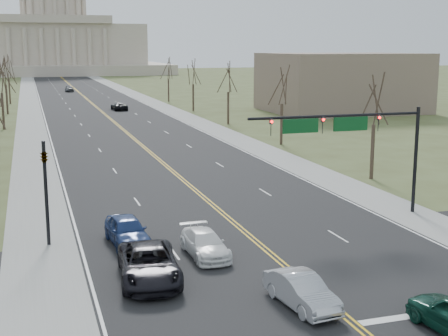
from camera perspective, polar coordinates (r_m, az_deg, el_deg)
ground at (r=27.48m, az=10.82°, el=-13.03°), size 600.00×600.00×0.00m
road at (r=133.01m, az=-12.21°, el=6.01°), size 20.00×380.00×0.01m
cross_road at (r=32.48m, az=5.77°, el=-9.03°), size 120.00×14.00×0.01m
sidewalk_left at (r=132.45m, az=-17.41°, el=5.73°), size 4.00×380.00×0.03m
sidewalk_right at (r=134.64m, az=-7.10°, el=6.23°), size 4.00×380.00×0.03m
center_line at (r=133.01m, az=-12.21°, el=6.01°), size 0.42×380.00×0.01m
edge_line_left at (r=132.47m, az=-16.45°, el=5.79°), size 0.15×380.00×0.01m
edge_line_right at (r=134.26m, az=-8.02°, el=6.19°), size 0.15×380.00×0.01m
capitol at (r=272.18m, az=-15.20°, el=11.32°), size 90.00×60.00×50.00m
signal_mast at (r=40.90m, az=11.41°, el=3.30°), size 12.12×0.44×7.20m
signal_left at (r=36.25m, az=-16.01°, el=-1.18°), size 0.32×0.36×6.00m
tree_r_0 at (r=53.86m, az=13.61°, el=5.87°), size 3.74×3.74×8.50m
tree_r_1 at (r=71.70m, az=5.33°, el=7.34°), size 3.74×3.74×8.50m
tree_r_2 at (r=90.44m, az=0.39°, el=8.15°), size 3.74×3.74×8.50m
tree_l_2 at (r=90.14m, az=-19.74°, el=7.75°), size 3.96×3.96×9.00m
tree_r_3 at (r=109.63m, az=-2.85°, el=8.64°), size 3.74×3.74×8.50m
tree_l_3 at (r=110.11m, az=-19.38°, el=8.25°), size 3.96×3.96×9.00m
tree_r_4 at (r=129.07m, az=-5.13°, el=8.97°), size 3.74×3.74×8.50m
tree_l_4 at (r=130.09m, az=-19.14°, el=8.60°), size 3.96×3.96×9.00m
bldg_right_mass at (r=111.18m, az=10.66°, el=7.70°), size 25.00×20.00×10.00m
car_sb_inner_lead at (r=27.68m, az=7.11°, el=-11.09°), size 2.06×4.53×1.44m
car_sb_outer_lead at (r=30.53m, az=-6.88°, el=-8.71°), size 3.31×6.23×1.67m
car_sb_inner_second at (r=33.81m, az=-1.76°, el=-6.94°), size 2.01×4.69×1.35m
car_sb_outer_second at (r=36.03m, az=-8.85°, el=-5.67°), size 2.33×5.01×1.66m
car_far_nb at (r=112.91m, az=-9.57°, el=5.61°), size 2.64×5.19×1.41m
car_far_sb at (r=161.44m, az=-13.97°, el=7.06°), size 2.05×4.68×1.57m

